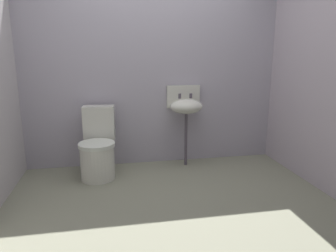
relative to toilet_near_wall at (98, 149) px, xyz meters
The scene contains 4 objects.
ground_plane 1.21m from the toilet_near_wall, 53.06° to the right, with size 3.54×2.95×0.08m, color gray.
wall_back 1.09m from the toilet_near_wall, 29.94° to the left, with size 3.54×0.10×2.13m, color #ACA5B4.
toilet_near_wall is the anchor object (origin of this frame).
sink 1.17m from the toilet_near_wall, ahead, with size 0.42×0.35×0.99m.
Camera 1 is at (-0.53, -2.52, 1.38)m, focal length 33.07 mm.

